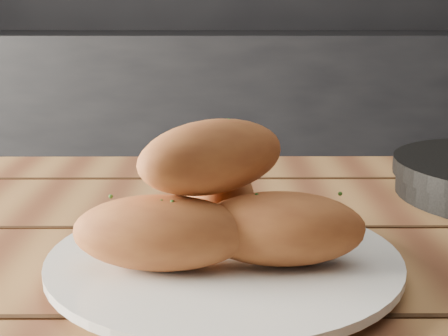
{
  "coord_description": "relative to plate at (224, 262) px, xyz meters",
  "views": [
    {
      "loc": [
        -0.22,
        -0.57,
        0.97
      ],
      "look_at": [
        -0.22,
        -0.04,
        0.84
      ],
      "focal_mm": 50.0,
      "sensor_mm": 36.0,
      "label": 1
    }
  ],
  "objects": [
    {
      "name": "counter",
      "position": [
        0.22,
        1.76,
        -0.31
      ],
      "size": [
        2.8,
        0.6,
        0.9
      ],
      "primitive_type": "cube",
      "color": "black",
      "rests_on": "ground"
    },
    {
      "name": "plate",
      "position": [
        0.0,
        0.0,
        0.0
      ],
      "size": [
        0.31,
        0.31,
        0.02
      ],
      "color": "silver",
      "rests_on": "table"
    },
    {
      "name": "bread_rolls",
      "position": [
        -0.01,
        -0.0,
        0.05
      ],
      "size": [
        0.24,
        0.2,
        0.12
      ],
      "color": "#AC612F",
      "rests_on": "plate"
    }
  ]
}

